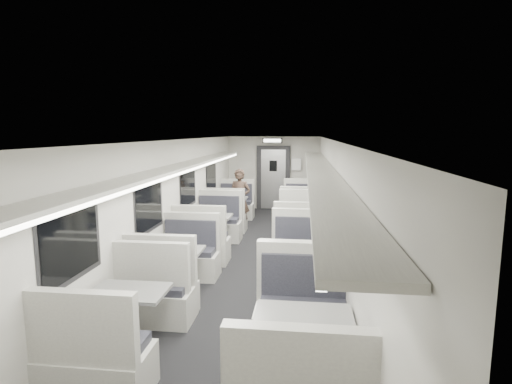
% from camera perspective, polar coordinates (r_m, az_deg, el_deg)
% --- Properties ---
extents(room, '(3.24, 12.24, 2.64)m').
position_cam_1_polar(room, '(7.29, -1.01, -2.08)').
color(room, black).
rests_on(room, ground).
extents(booth_left_a, '(1.06, 2.15, 1.15)m').
position_cam_1_polar(booth_left_a, '(11.12, -3.58, -2.65)').
color(booth_left_a, '#A9A69E').
rests_on(booth_left_a, room).
extents(booth_left_b, '(1.08, 2.20, 1.17)m').
position_cam_1_polar(booth_left_b, '(8.74, -6.51, -5.75)').
color(booth_left_b, '#A9A69E').
rests_on(booth_left_b, room).
extents(booth_left_c, '(1.04, 2.10, 1.12)m').
position_cam_1_polar(booth_left_c, '(6.53, -11.43, -11.03)').
color(booth_left_c, '#A9A69E').
rests_on(booth_left_c, room).
extents(booth_left_d, '(1.06, 2.14, 1.15)m').
position_cam_1_polar(booth_left_d, '(5.09, -17.56, -17.03)').
color(booth_left_d, '#A9A69E').
rests_on(booth_left_d, room).
extents(booth_right_a, '(1.14, 2.30, 1.23)m').
position_cam_1_polar(booth_right_a, '(10.47, 6.79, -3.25)').
color(booth_right_a, '#A9A69E').
rests_on(booth_right_a, room).
extents(booth_right_b, '(1.14, 2.32, 1.24)m').
position_cam_1_polar(booth_right_b, '(8.78, 6.78, -5.54)').
color(booth_right_b, '#A9A69E').
rests_on(booth_right_b, room).
extents(booth_right_c, '(1.12, 2.27, 1.22)m').
position_cam_1_polar(booth_right_c, '(6.24, 6.76, -11.56)').
color(booth_right_c, '#A9A69E').
rests_on(booth_right_c, room).
extents(booth_right_d, '(1.14, 2.32, 1.24)m').
position_cam_1_polar(booth_right_d, '(4.21, 6.71, -21.97)').
color(booth_right_d, '#A9A69E').
rests_on(booth_right_d, room).
extents(passenger, '(0.65, 0.50, 1.61)m').
position_cam_1_polar(passenger, '(10.36, -2.36, -1.12)').
color(passenger, black).
rests_on(passenger, room).
extents(window_a, '(0.02, 1.18, 0.84)m').
position_cam_1_polar(window_a, '(10.85, -6.39, 2.19)').
color(window_a, black).
rests_on(window_a, room).
extents(window_b, '(0.02, 1.18, 0.84)m').
position_cam_1_polar(window_b, '(8.74, -9.65, 0.58)').
color(window_b, black).
rests_on(window_b, room).
extents(window_c, '(0.02, 1.18, 0.84)m').
position_cam_1_polar(window_c, '(6.68, -14.96, -2.04)').
color(window_c, black).
rests_on(window_c, room).
extents(window_d, '(0.02, 1.18, 0.84)m').
position_cam_1_polar(window_d, '(4.76, -24.80, -6.81)').
color(window_d, black).
rests_on(window_d, room).
extents(luggage_rack_left, '(0.46, 10.40, 0.09)m').
position_cam_1_polar(luggage_rack_left, '(7.18, -11.27, 3.36)').
color(luggage_rack_left, '#A9A69E').
rests_on(luggage_rack_left, room).
extents(luggage_rack_right, '(0.46, 10.40, 0.09)m').
position_cam_1_polar(luggage_rack_right, '(6.83, 9.04, 3.17)').
color(luggage_rack_right, '#A9A69E').
rests_on(luggage_rack_right, room).
extents(vestibule_door, '(1.10, 0.13, 2.10)m').
position_cam_1_polar(vestibule_door, '(13.15, 2.49, 1.99)').
color(vestibule_door, black).
rests_on(vestibule_door, room).
extents(exit_sign, '(0.62, 0.12, 0.16)m').
position_cam_1_polar(exit_sign, '(12.58, 2.36, 7.36)').
color(exit_sign, black).
rests_on(exit_sign, room).
extents(wall_notice, '(0.32, 0.02, 0.40)m').
position_cam_1_polar(wall_notice, '(13.06, 5.79, 3.94)').
color(wall_notice, white).
rests_on(wall_notice, room).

